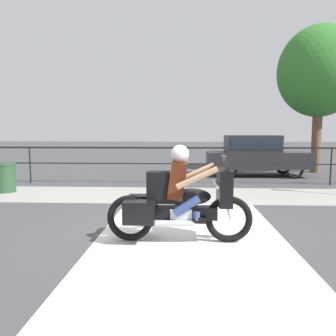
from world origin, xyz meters
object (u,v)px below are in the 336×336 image
(parked_car, at_px, (255,153))
(trash_bin, at_px, (5,178))
(motorcycle, at_px, (178,200))
(tree_behind_sign, at_px, (320,72))

(parked_car, height_order, trash_bin, parked_car)
(motorcycle, distance_m, trash_bin, 6.59)
(trash_bin, relative_size, tree_behind_sign, 0.14)
(motorcycle, bearing_deg, parked_car, 65.30)
(trash_bin, height_order, tree_behind_sign, tree_behind_sign)
(trash_bin, distance_m, tree_behind_sign, 12.86)
(motorcycle, height_order, parked_car, parked_car)
(motorcycle, bearing_deg, tree_behind_sign, 53.51)
(tree_behind_sign, bearing_deg, parked_car, -155.33)
(motorcycle, xyz_separation_m, trash_bin, (-5.13, 4.13, -0.25))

